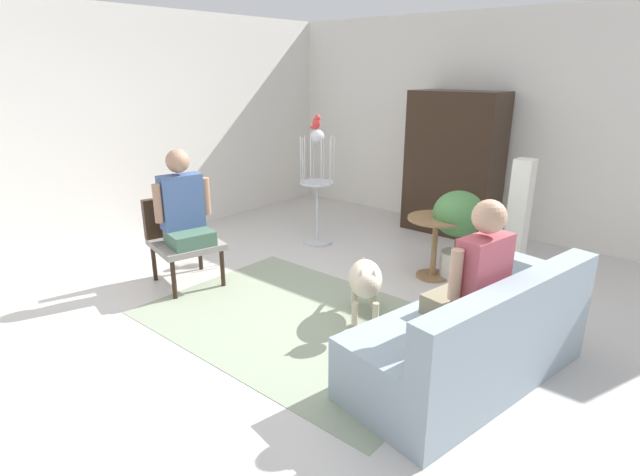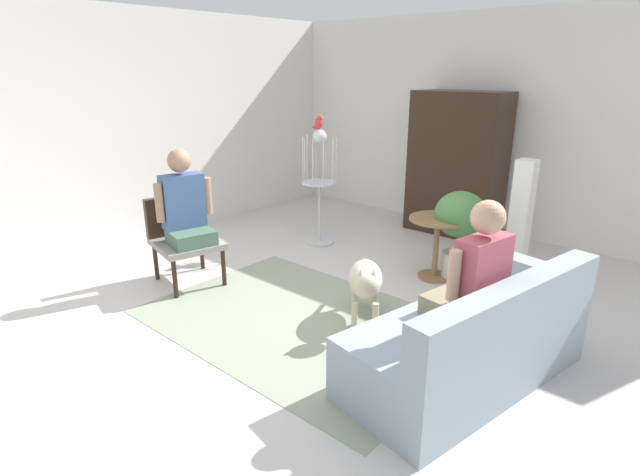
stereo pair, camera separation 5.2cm
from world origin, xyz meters
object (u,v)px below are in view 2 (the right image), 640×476
at_px(bird_cage_stand, 320,186).
at_px(potted_plant, 460,223).
at_px(column_lamp, 520,223).
at_px(person_on_armchair, 185,205).
at_px(armchair, 182,233).
at_px(person_on_couch, 475,274).
at_px(armoire_cabinet, 457,164).
at_px(parrot, 319,122).
at_px(couch, 474,340).
at_px(dog, 366,280).
at_px(round_end_table, 437,238).

distance_m(bird_cage_stand, potted_plant, 1.81).
bearing_deg(column_lamp, person_on_armchair, -137.54).
bearing_deg(armchair, bird_cage_stand, 80.21).
bearing_deg(person_on_armchair, armchair, 166.74).
bearing_deg(potted_plant, column_lamp, 35.84).
xyz_separation_m(armchair, column_lamp, (2.58, 2.20, 0.12)).
height_order(armchair, bird_cage_stand, bird_cage_stand).
bearing_deg(bird_cage_stand, armchair, -99.79).
height_order(person_on_couch, armoire_cabinet, armoire_cabinet).
xyz_separation_m(person_on_armchair, parrot, (0.15, 1.79, 0.66)).
height_order(couch, potted_plant, potted_plant).
distance_m(person_on_couch, potted_plant, 1.85).
distance_m(armchair, parrot, 2.04).
distance_m(couch, dog, 1.13).
xyz_separation_m(bird_cage_stand, parrot, (-0.01, 0.00, 0.75)).
distance_m(bird_cage_stand, armoire_cabinet, 1.83).
relative_size(armchair, potted_plant, 0.92).
bearing_deg(round_end_table, dog, -90.19).
xyz_separation_m(parrot, armoire_cabinet, (1.03, 1.52, -0.57)).
height_order(person_on_couch, round_end_table, person_on_couch).
bearing_deg(couch, armchair, -174.83).
bearing_deg(armchair, potted_plant, 41.41).
distance_m(armchair, potted_plant, 2.81).
height_order(couch, armoire_cabinet, armoire_cabinet).
xyz_separation_m(person_on_armchair, potted_plant, (1.96, 1.89, -0.22)).
distance_m(dog, armoire_cabinet, 2.88).
xyz_separation_m(round_end_table, armoire_cabinet, (-0.61, 1.56, 0.47)).
bearing_deg(dog, column_lamp, 68.94).
bearing_deg(person_on_couch, armoire_cabinet, 118.91).
distance_m(dog, column_lamp, 1.82).
height_order(armchair, parrot, parrot).
bearing_deg(column_lamp, person_on_couch, -77.90).
xyz_separation_m(dog, parrot, (-1.64, 1.25, 1.12)).
xyz_separation_m(armchair, round_end_table, (1.93, 1.72, -0.07)).
distance_m(person_on_couch, column_lamp, 2.00).
bearing_deg(person_on_couch, couch, 35.24).
bearing_deg(armchair, round_end_table, 41.67).
relative_size(couch, bird_cage_stand, 1.38).
bearing_deg(dog, potted_plant, 82.57).
bearing_deg(couch, potted_plant, 120.38).
bearing_deg(couch, dog, 167.86).
distance_m(person_on_couch, parrot, 3.17).
relative_size(bird_cage_stand, parrot, 8.23).
xyz_separation_m(couch, dog, (-1.10, 0.24, 0.05)).
xyz_separation_m(couch, bird_cage_stand, (-2.73, 1.49, 0.42)).
bearing_deg(bird_cage_stand, column_lamp, 10.87).
bearing_deg(armchair, dog, 14.85).
bearing_deg(person_on_armchair, potted_plant, 43.88).
distance_m(couch, armoire_cabinet, 3.50).
xyz_separation_m(potted_plant, armoire_cabinet, (-0.78, 1.42, 0.31)).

